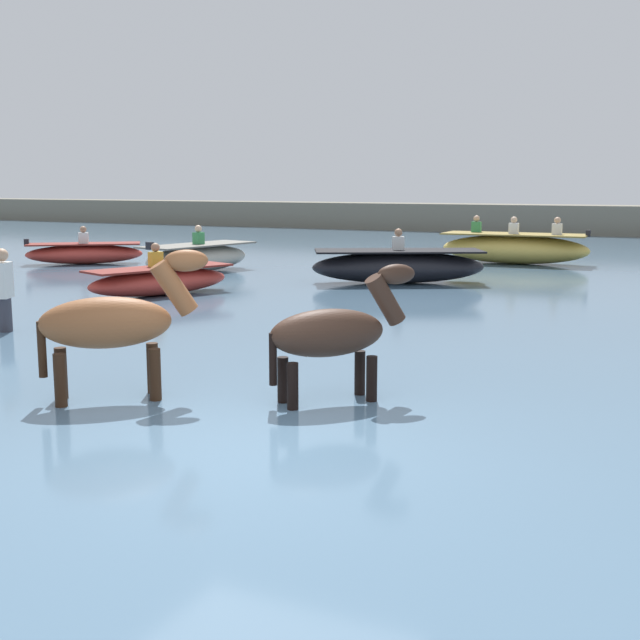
# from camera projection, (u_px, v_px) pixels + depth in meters

# --- Properties ---
(ground_plane) EXTENTS (120.00, 120.00, 0.00)m
(ground_plane) POSITION_uv_depth(u_px,v_px,m) (251.00, 487.00, 7.16)
(ground_plane) COLOR #756B56
(water_surface) EXTENTS (90.00, 90.00, 0.36)m
(water_surface) POSITION_uv_depth(u_px,v_px,m) (525.00, 310.00, 15.92)
(water_surface) COLOR slate
(water_surface) RESTS_ON ground
(horse_lead_dark_bay) EXTENTS (1.28, 1.40, 1.76)m
(horse_lead_dark_bay) POSITION_uv_depth(u_px,v_px,m) (334.00, 337.00, 8.47)
(horse_lead_dark_bay) COLOR #382319
(horse_lead_dark_bay) RESTS_ON ground
(horse_trailing_chestnut) EXTENTS (1.50, 1.41, 1.91)m
(horse_trailing_chestnut) POSITION_uv_depth(u_px,v_px,m) (113.00, 327.00, 8.54)
(horse_trailing_chestnut) COLOR brown
(horse_trailing_chestnut) RESTS_ON ground
(boat_far_offshore) EXTENTS (4.03, 3.03, 1.23)m
(boat_far_offshore) POSITION_uv_depth(u_px,v_px,m) (398.00, 266.00, 18.73)
(boat_far_offshore) COLOR black
(boat_far_offshore) RESTS_ON water_surface
(boat_distant_east) EXTENTS (1.75, 3.50, 1.19)m
(boat_distant_east) POSITION_uv_depth(u_px,v_px,m) (198.00, 258.00, 21.07)
(boat_distant_east) COLOR #B2AD9E
(boat_distant_east) RESTS_ON water_surface
(boat_mid_outer) EXTENTS (3.10, 2.76, 1.06)m
(boat_mid_outer) POSITION_uv_depth(u_px,v_px,m) (84.00, 253.00, 23.22)
(boat_mid_outer) COLOR #BC382D
(boat_mid_outer) RESTS_ON water_surface
(boat_far_inshore) EXTENTS (4.16, 1.63, 1.32)m
(boat_far_inshore) POSITION_uv_depth(u_px,v_px,m) (514.00, 248.00, 23.27)
(boat_far_inshore) COLOR gold
(boat_far_inshore) RESTS_ON water_surface
(boat_near_port) EXTENTS (1.99, 3.28, 1.04)m
(boat_near_port) POSITION_uv_depth(u_px,v_px,m) (160.00, 281.00, 16.74)
(boat_near_port) COLOR #BC382D
(boat_near_port) RESTS_ON water_surface
(person_wading_close) EXTENTS (0.32, 0.37, 1.63)m
(person_wading_close) POSITION_uv_depth(u_px,v_px,m) (4.00, 299.00, 12.54)
(person_wading_close) COLOR #383842
(person_wading_close) RESTS_ON ground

